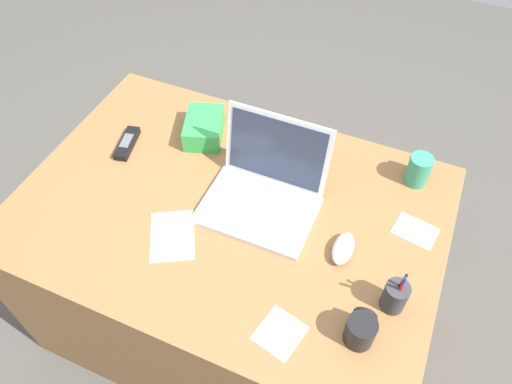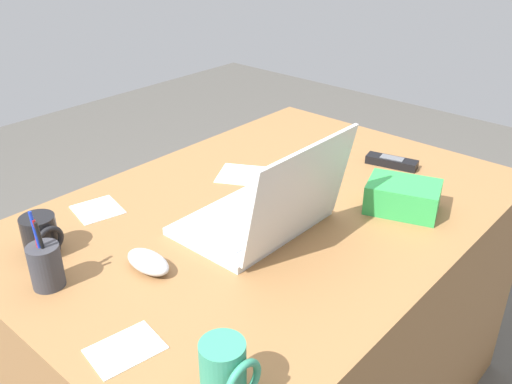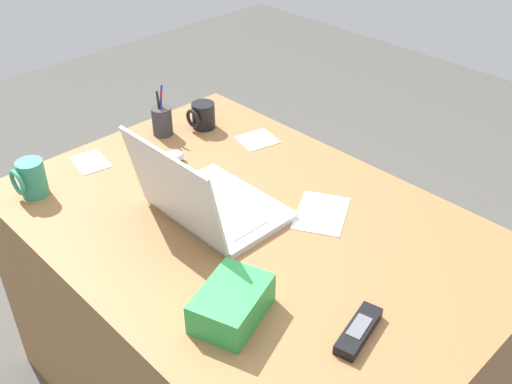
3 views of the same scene
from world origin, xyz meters
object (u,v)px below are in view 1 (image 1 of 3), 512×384
(computer_mouse, at_px, (343,248))
(cordless_phone, at_px, (127,143))
(coffee_mug_white, at_px, (361,330))
(pen_holder, at_px, (395,296))
(laptop, at_px, (264,190))
(coffee_mug_tall, at_px, (419,169))
(snack_bag, at_px, (204,128))

(computer_mouse, xyz_separation_m, cordless_phone, (-0.80, 0.12, -0.01))
(coffee_mug_white, height_order, cordless_phone, coffee_mug_white)
(computer_mouse, bearing_deg, pen_holder, -32.79)
(cordless_phone, height_order, pen_holder, pen_holder)
(coffee_mug_white, height_order, pen_holder, pen_holder)
(laptop, bearing_deg, coffee_mug_white, -38.74)
(coffee_mug_tall, xyz_separation_m, cordless_phone, (-0.93, -0.23, -0.04))
(laptop, xyz_separation_m, snack_bag, (-0.30, 0.19, -0.01))
(computer_mouse, distance_m, coffee_mug_white, 0.25)
(cordless_phone, bearing_deg, computer_mouse, -8.65)
(laptop, xyz_separation_m, coffee_mug_white, (0.39, -0.31, -0.01))
(laptop, distance_m, snack_bag, 0.36)
(snack_bag, bearing_deg, cordless_phone, -145.57)
(laptop, bearing_deg, pen_holder, -23.21)
(coffee_mug_tall, relative_size, pen_holder, 0.62)
(laptop, height_order, cordless_phone, laptop)
(cordless_phone, xyz_separation_m, pen_holder, (0.96, -0.23, 0.04))
(computer_mouse, distance_m, snack_bag, 0.64)
(snack_bag, bearing_deg, coffee_mug_tall, 6.74)
(computer_mouse, relative_size, coffee_mug_white, 1.31)
(cordless_phone, relative_size, pen_holder, 0.92)
(laptop, height_order, coffee_mug_tall, laptop)
(pen_holder, bearing_deg, coffee_mug_white, -114.97)
(computer_mouse, height_order, coffee_mug_white, coffee_mug_white)
(coffee_mug_white, distance_m, snack_bag, 0.85)
(computer_mouse, xyz_separation_m, snack_bag, (-0.58, 0.27, 0.02))
(coffee_mug_tall, xyz_separation_m, snack_bag, (-0.71, -0.08, -0.02))
(pen_holder, bearing_deg, snack_bag, 153.13)
(laptop, distance_m, coffee_mug_tall, 0.49)
(coffee_mug_white, height_order, coffee_mug_tall, coffee_mug_tall)
(coffee_mug_tall, distance_m, cordless_phone, 0.96)
(computer_mouse, relative_size, coffee_mug_tall, 1.10)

